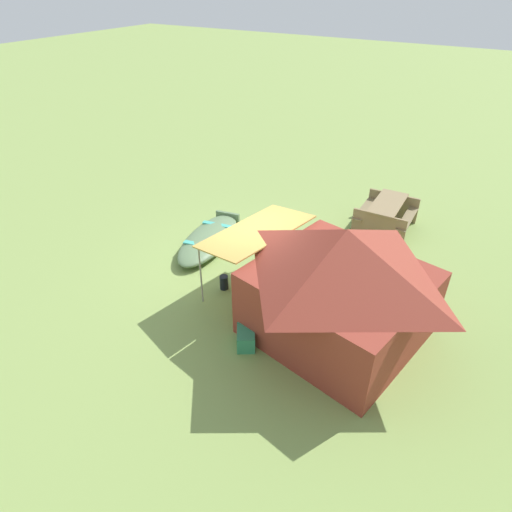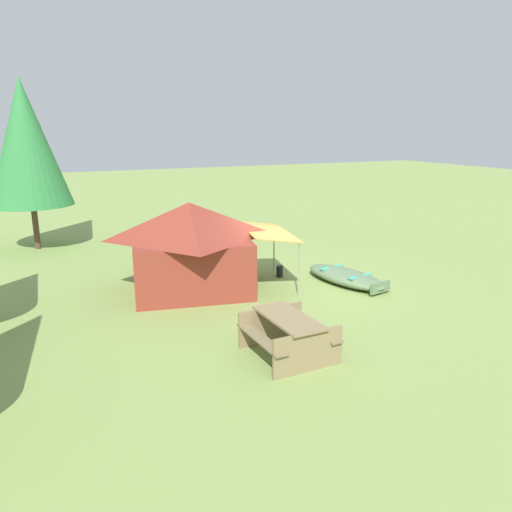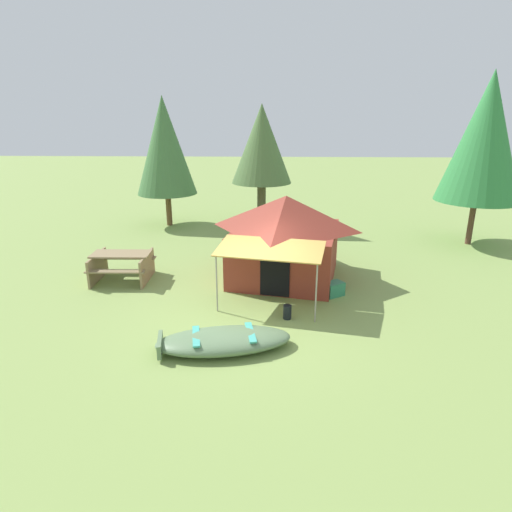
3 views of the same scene
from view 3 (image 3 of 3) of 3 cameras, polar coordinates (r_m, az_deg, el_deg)
The scene contains 9 objects.
ground_plane at distance 10.12m, azimuth -0.71°, elevation -7.94°, with size 80.00×80.00×0.00m, color #819B4F.
beached_rowboat at distance 8.72m, azimuth -4.42°, elevation -11.18°, with size 2.87×1.57×0.37m.
canvas_cabin_tent at distance 12.07m, azimuth 3.95°, elevation 2.68°, with size 3.58×4.81×2.38m.
picnic_table at distance 12.62m, azimuth -17.47°, elevation -0.98°, with size 1.65×1.47×0.80m.
cooler_box at distance 11.30m, azimuth 10.34°, elevation -4.35°, with size 0.51×0.34×0.36m, color #31845B.
fuel_can at distance 9.93m, azimuth 4.20°, elevation -7.46°, with size 0.19×0.19×0.33m, color black.
pine_tree_back_left at distance 18.18m, azimuth -12.09°, elevation 14.17°, with size 2.45×2.45×5.23m.
pine_tree_back_right at distance 17.49m, azimuth 0.77°, elevation 14.63°, with size 2.42×2.42×4.92m.
pine_tree_far_center at distance 16.87m, azimuth 28.24°, elevation 13.74°, with size 2.79×2.79×5.92m.
Camera 3 is at (0.46, -9.07, 4.48)m, focal length 29.95 mm.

